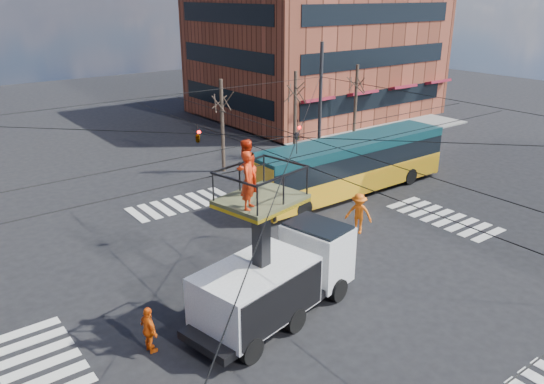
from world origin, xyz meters
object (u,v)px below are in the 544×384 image
Objects in this scene: worker_ground at (149,330)px; city_bus at (351,164)px; utility_truck at (276,261)px; flagger at (359,213)px.

city_bus is at bearing -70.76° from worker_ground.
city_bus is (11.11, 7.40, -0.40)m from utility_truck.
utility_truck is 13.35m from city_bus.
flagger is (12.04, 2.43, 0.19)m from worker_ground.
city_bus is 17.10m from worker_ground.
flagger is at bearing -82.37° from worker_ground.
worker_ground is 12.29m from flagger.
city_bus reaches higher than flagger.
worker_ground is at bearing -157.25° from city_bus.
city_bus is 5.66m from flagger.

